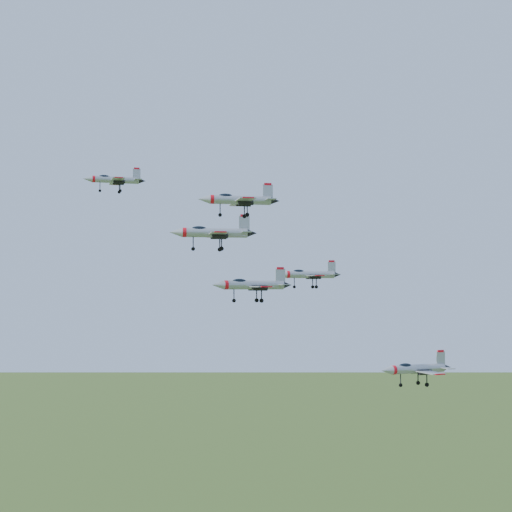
{
  "coord_description": "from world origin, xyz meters",
  "views": [
    {
      "loc": [
        -2.01,
        -112.31,
        120.36
      ],
      "look_at": [
        7.36,
        -2.71,
        125.1
      ],
      "focal_mm": 50.0,
      "sensor_mm": 36.0,
      "label": 1
    }
  ],
  "objects": [
    {
      "name": "jet_left_high",
      "position": [
        0.57,
        -3.57,
        128.64
      ],
      "size": [
        13.57,
        11.23,
        3.63
      ],
      "rotation": [
        0.0,
        0.0,
        0.08
      ],
      "color": "#969CA2"
    },
    {
      "name": "jet_right_low",
      "position": [
        6.25,
        -7.75,
        120.64
      ],
      "size": [
        12.36,
        10.44,
        3.33
      ],
      "rotation": [
        0.0,
        0.0,
        0.24
      ],
      "color": "#969CA2"
    },
    {
      "name": "jet_right_high",
      "position": [
        3.57,
        -19.28,
        131.78
      ],
      "size": [
        11.04,
        9.19,
        2.95
      ],
      "rotation": [
        0.0,
        0.0,
        0.12
      ],
      "color": "#969CA2"
    },
    {
      "name": "jet_lead",
      "position": [
        -16.46,
        14.68,
        139.31
      ],
      "size": [
        11.0,
        9.24,
        2.95
      ],
      "rotation": [
        0.0,
        0.0,
        0.19
      ],
      "color": "#969CA2"
    },
    {
      "name": "jet_trail",
      "position": [
        31.21,
        -6.76,
        108.0
      ],
      "size": [
        12.3,
        10.48,
        3.35
      ],
      "rotation": [
        0.0,
        0.0,
        0.3
      ],
      "color": "#969CA2"
    },
    {
      "name": "jet_left_low",
      "position": [
        16.92,
        6.03,
        122.43
      ],
      "size": [
        11.33,
        9.46,
        3.03
      ],
      "rotation": [
        0.0,
        0.0,
        0.14
      ],
      "color": "#969CA2"
    }
  ]
}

